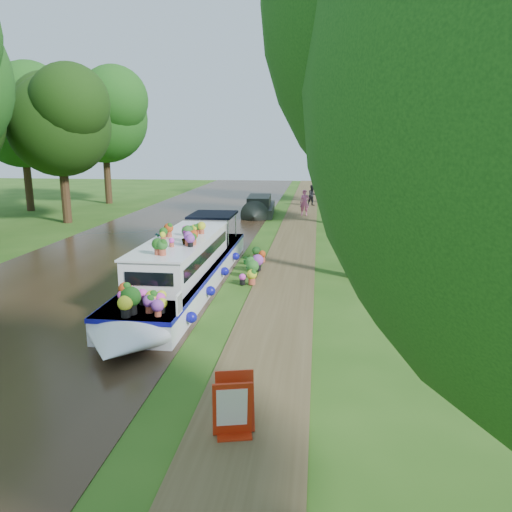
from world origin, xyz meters
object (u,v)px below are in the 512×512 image
(pedestrian_pink, at_px, (305,203))
(pedestrian_dark, at_px, (312,195))
(sandwich_board, at_px, (234,409))
(plant_boat, at_px, (183,267))
(second_boat, at_px, (259,207))

(pedestrian_pink, distance_m, pedestrian_dark, 5.42)
(sandwich_board, bearing_deg, pedestrian_dark, 74.67)
(plant_boat, distance_m, sandwich_board, 9.11)
(plant_boat, height_order, pedestrian_dark, plant_boat)
(second_boat, distance_m, sandwich_board, 27.23)
(pedestrian_pink, height_order, pedestrian_dark, pedestrian_pink)
(sandwich_board, relative_size, pedestrian_pink, 0.62)
(sandwich_board, bearing_deg, plant_boat, 97.05)
(plant_boat, xyz_separation_m, pedestrian_dark, (4.15, 23.83, 0.01))
(second_boat, relative_size, sandwich_board, 6.22)
(second_boat, xyz_separation_m, sandwich_board, (2.72, -27.09, -0.00))
(second_boat, height_order, sandwich_board, second_boat)
(sandwich_board, height_order, pedestrian_pink, pedestrian_pink)
(plant_boat, bearing_deg, sandwich_board, -69.26)
(second_boat, bearing_deg, pedestrian_pink, -5.90)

